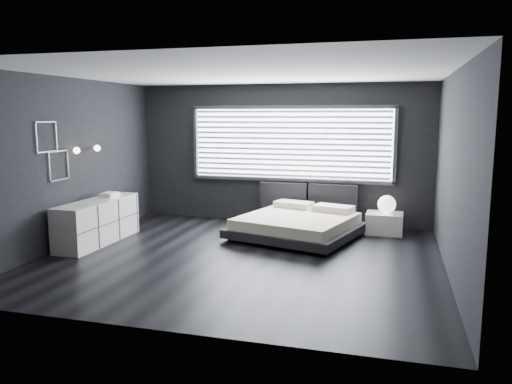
# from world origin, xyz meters

# --- Properties ---
(room) EXTENTS (6.04, 6.00, 2.80)m
(room) POSITION_xyz_m (0.00, 0.00, 1.40)
(room) COLOR black
(room) RESTS_ON ground
(window) EXTENTS (4.14, 0.09, 1.52)m
(window) POSITION_xyz_m (0.20, 2.70, 1.61)
(window) COLOR white
(window) RESTS_ON ground
(headboard) EXTENTS (1.96, 0.16, 0.52)m
(headboard) POSITION_xyz_m (0.58, 2.64, 0.57)
(headboard) COLOR black
(headboard) RESTS_ON ground
(sconce_near) EXTENTS (0.18, 0.11, 0.11)m
(sconce_near) POSITION_xyz_m (-2.88, 0.05, 1.60)
(sconce_near) COLOR silver
(sconce_near) RESTS_ON ground
(sconce_far) EXTENTS (0.18, 0.11, 0.11)m
(sconce_far) POSITION_xyz_m (-2.88, 0.65, 1.60)
(sconce_far) COLOR silver
(sconce_far) RESTS_ON ground
(wall_art_upper) EXTENTS (0.01, 0.48, 0.48)m
(wall_art_upper) POSITION_xyz_m (-2.98, -0.55, 1.85)
(wall_art_upper) COLOR #47474C
(wall_art_upper) RESTS_ON ground
(wall_art_lower) EXTENTS (0.01, 0.48, 0.48)m
(wall_art_lower) POSITION_xyz_m (-2.98, -0.30, 1.38)
(wall_art_lower) COLOR #47474C
(wall_art_lower) RESTS_ON ground
(bed) EXTENTS (2.45, 2.38, 0.52)m
(bed) POSITION_xyz_m (0.59, 1.48, 0.24)
(bed) COLOR black
(bed) RESTS_ON ground
(nightstand) EXTENTS (0.67, 0.56, 0.38)m
(nightstand) POSITION_xyz_m (2.10, 2.23, 0.19)
(nightstand) COLOR silver
(nightstand) RESTS_ON ground
(orb_lamp) EXTENTS (0.33, 0.33, 0.33)m
(orb_lamp) POSITION_xyz_m (2.13, 2.24, 0.55)
(orb_lamp) COLOR white
(orb_lamp) RESTS_ON nightstand
(dresser) EXTENTS (0.55, 1.86, 0.74)m
(dresser) POSITION_xyz_m (-2.65, 0.21, 0.37)
(dresser) COLOR silver
(dresser) RESTS_ON ground
(book_stack) EXTENTS (0.28, 0.36, 0.07)m
(book_stack) POSITION_xyz_m (-2.66, 0.62, 0.78)
(book_stack) COLOR white
(book_stack) RESTS_ON dresser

